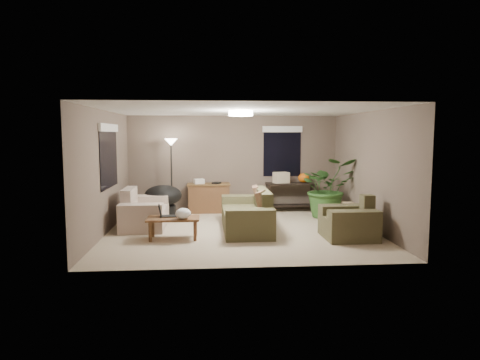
{
  "coord_description": "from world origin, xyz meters",
  "views": [
    {
      "loc": [
        -0.69,
        -8.78,
        2.01
      ],
      "look_at": [
        0.0,
        0.2,
        1.05
      ],
      "focal_mm": 32.0,
      "sensor_mm": 36.0,
      "label": 1
    }
  ],
  "objects": [
    {
      "name": "papasan_chair",
      "position": [
        -1.76,
        1.54,
        0.47
      ],
      "size": [
        1.02,
        1.02,
        0.8
      ],
      "color": "black",
      "rests_on": "ground"
    },
    {
      "name": "pumpkin",
      "position": [
        1.84,
        2.22,
        0.87
      ],
      "size": [
        0.39,
        0.39,
        0.24
      ],
      "primitive_type": "ellipsoid",
      "rotation": [
        0.0,
        0.0,
        -0.41
      ],
      "color": "orange",
      "rests_on": "console_table"
    },
    {
      "name": "ceiling_fixture",
      "position": [
        0.0,
        0.0,
        2.44
      ],
      "size": [
        0.5,
        0.5,
        0.1
      ],
      "primitive_type": "cylinder",
      "color": "white",
      "rests_on": "room_shell"
    },
    {
      "name": "main_sofa",
      "position": [
        0.16,
        0.11,
        0.29
      ],
      "size": [
        0.95,
        2.2,
        0.85
      ],
      "color": "#454329",
      "rests_on": "ground"
    },
    {
      "name": "laptop",
      "position": [
        -1.52,
        -0.5,
        0.48
      ],
      "size": [
        0.37,
        0.25,
        0.24
      ],
      "color": "black",
      "rests_on": "coffee_table"
    },
    {
      "name": "window_back",
      "position": [
        1.3,
        2.48,
        1.79
      ],
      "size": [
        1.06,
        0.05,
        1.33
      ],
      "color": "black",
      "rests_on": "room_shell"
    },
    {
      "name": "loveseat",
      "position": [
        -2.09,
        0.57,
        0.3
      ],
      "size": [
        0.9,
        1.6,
        0.85
      ],
      "color": "beige",
      "rests_on": "ground"
    },
    {
      "name": "coffee_table",
      "position": [
        -1.35,
        -0.6,
        0.36
      ],
      "size": [
        1.0,
        0.55,
        0.42
      ],
      "color": "brown",
      "rests_on": "ground"
    },
    {
      "name": "desk_papers",
      "position": [
        -0.81,
        2.19,
        0.8
      ],
      "size": [
        0.73,
        0.32,
        0.12
      ],
      "color": "silver",
      "rests_on": "desk"
    },
    {
      "name": "armchair",
      "position": [
        2.05,
        -0.8,
        0.3
      ],
      "size": [
        0.95,
        1.0,
        0.85
      ],
      "color": "#4C482E",
      "rests_on": "ground"
    },
    {
      "name": "window_left",
      "position": [
        -2.73,
        0.3,
        1.78
      ],
      "size": [
        0.05,
        1.56,
        1.33
      ],
      "color": "black",
      "rests_on": "room_shell"
    },
    {
      "name": "desk",
      "position": [
        -0.66,
        2.2,
        0.38
      ],
      "size": [
        1.1,
        0.5,
        0.75
      ],
      "color": "brown",
      "rests_on": "ground"
    },
    {
      "name": "throw_pillows",
      "position": [
        0.42,
        0.11,
        0.65
      ],
      "size": [
        0.38,
        1.38,
        0.47
      ],
      "color": "#8C7251",
      "rests_on": "main_sofa"
    },
    {
      "name": "houseplant",
      "position": [
        2.22,
        1.3,
        0.57
      ],
      "size": [
        1.31,
        1.46,
        1.14
      ],
      "primitive_type": "imported",
      "color": "#2D5923",
      "rests_on": "ground"
    },
    {
      "name": "cat_scratching_post",
      "position": [
        2.45,
        0.46,
        0.21
      ],
      "size": [
        0.32,
        0.32,
        0.5
      ],
      "color": "tan",
      "rests_on": "ground"
    },
    {
      "name": "plastic_bag",
      "position": [
        -1.15,
        -0.75,
        0.52
      ],
      "size": [
        0.37,
        0.36,
        0.21
      ],
      "primitive_type": "ellipsoid",
      "rotation": [
        0.0,
        0.0,
        -0.39
      ],
      "color": "white",
      "rests_on": "coffee_table"
    },
    {
      "name": "console_table",
      "position": [
        1.49,
        2.22,
        0.44
      ],
      "size": [
        1.3,
        0.4,
        0.75
      ],
      "color": "black",
      "rests_on": "ground"
    },
    {
      "name": "room_shell",
      "position": [
        0.0,
        0.0,
        1.25
      ],
      "size": [
        5.5,
        5.5,
        5.5
      ],
      "color": "tan",
      "rests_on": "ground"
    },
    {
      "name": "cardboard_box",
      "position": [
        1.24,
        2.22,
        0.89
      ],
      "size": [
        0.43,
        0.36,
        0.28
      ],
      "primitive_type": "cube",
      "rotation": [
        0.0,
        0.0,
        0.25
      ],
      "color": "beige",
      "rests_on": "console_table"
    },
    {
      "name": "floor_lamp",
      "position": [
        -1.59,
        1.98,
        1.6
      ],
      "size": [
        0.32,
        0.32,
        1.91
      ],
      "color": "black",
      "rests_on": "ground"
    }
  ]
}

